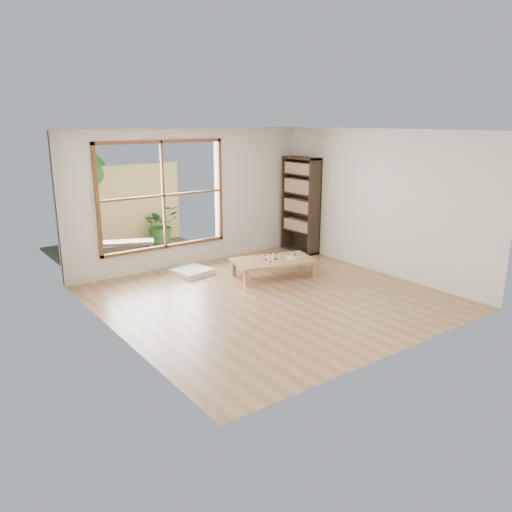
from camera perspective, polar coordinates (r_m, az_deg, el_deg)
The scene contains 15 objects.
ground at distance 8.04m, azimuth 1.44°, elevation -4.69°, with size 5.00×5.00×0.00m, color #A47752.
low_table at distance 9.00m, azimuth 2.02°, elevation -0.63°, with size 1.60×1.16×0.32m.
floor_cushion at distance 9.29m, azimuth -7.32°, elevation -1.74°, with size 0.61×0.61×0.09m, color silver.
bookshelf at distance 10.65m, azimuth 5.13°, elevation 5.82°, with size 0.32×0.90×2.00m, color #2F231A.
glass_tall at distance 8.81m, azimuth 1.69°, elevation -0.19°, with size 0.08×0.08×0.16m, color silver.
glass_mid at distance 8.99m, azimuth 2.37°, elevation -0.05°, with size 0.07×0.07×0.10m, color silver.
glass_short at distance 9.09m, azimuth 2.41°, elevation 0.05°, with size 0.06×0.06×0.08m, color silver.
glass_small at distance 8.95m, azimuth 1.17°, elevation -0.17°, with size 0.07×0.07×0.09m, color silver.
food_tray at distance 9.13m, azimuth 4.28°, elevation -0.06°, with size 0.29×0.25×0.08m.
deck at distance 10.71m, azimuth -12.89°, elevation 0.06°, with size 2.80×2.00×0.05m, color #373028.
garden_bench at distance 10.30m, azimuth -14.94°, elevation 1.31°, with size 1.24×0.80×0.38m.
bamboo_fence at distance 11.43m, azimuth -15.19°, elevation 5.49°, with size 2.80×0.06×1.80m, color tan.
shrub_right at distance 11.46m, azimuth -10.80°, elevation 3.57°, with size 0.79×0.69×0.88m, color #2F6A27.
shrub_left at distance 10.97m, azimuth -18.90°, elevation 2.79°, with size 0.55×0.44×1.00m, color #2F6A27.
garden_tree at distance 11.39m, azimuth -19.22°, elevation 8.84°, with size 1.04×0.85×2.22m.
Camera 1 is at (-4.63, -5.97, 2.76)m, focal length 35.00 mm.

